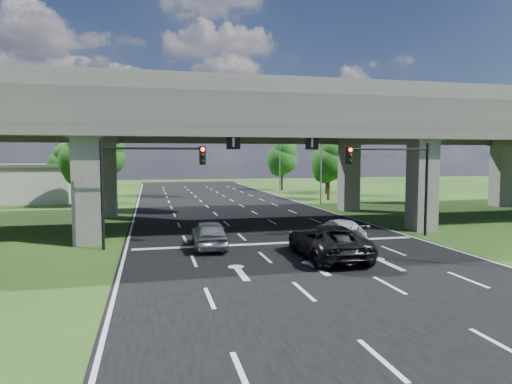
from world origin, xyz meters
name	(u,v)px	position (x,y,z in m)	size (l,w,h in m)	color
ground	(299,256)	(0.00, 0.00, 0.00)	(160.00, 160.00, 0.00)	#1E4014
road	(255,227)	(0.00, 10.00, 0.01)	(18.00, 120.00, 0.03)	black
overpass	(249,120)	(0.00, 12.00, 7.92)	(80.00, 15.00, 10.00)	#3B3836
signal_right	(397,172)	(7.82, 3.94, 4.19)	(5.76, 0.54, 6.00)	black
signal_left	(143,174)	(-7.82, 3.94, 4.19)	(5.76, 0.54, 6.00)	black
streetlight_far	(318,150)	(10.10, 24.00, 5.85)	(3.38, 0.25, 10.00)	gray
streetlight_beyond	(277,151)	(10.10, 40.00, 5.85)	(3.38, 0.25, 10.00)	gray
tree_left_near	(82,160)	(-13.95, 26.00, 4.82)	(4.50, 4.50, 7.80)	black
tree_left_mid	(65,165)	(-16.95, 34.00, 4.17)	(3.91, 3.90, 6.76)	black
tree_left_far	(107,156)	(-12.95, 42.00, 5.14)	(4.80, 4.80, 8.32)	black
tree_right_near	(329,162)	(13.05, 28.00, 4.50)	(4.20, 4.20, 7.28)	black
tree_right_mid	(327,163)	(16.05, 36.00, 4.17)	(3.91, 3.90, 6.76)	black
tree_right_far	(282,158)	(12.05, 44.00, 4.82)	(4.50, 4.50, 7.80)	black
car_silver	(209,234)	(-4.24, 3.00, 0.81)	(1.85, 4.60, 1.57)	#93959A
car_dark	(338,245)	(1.68, -1.20, 0.75)	(1.52, 4.36, 1.44)	black
car_white	(339,231)	(3.54, 3.00, 0.71)	(1.92, 4.72, 1.37)	silver
car_trailing	(327,241)	(1.23, -0.87, 0.88)	(2.82, 6.11, 1.70)	black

